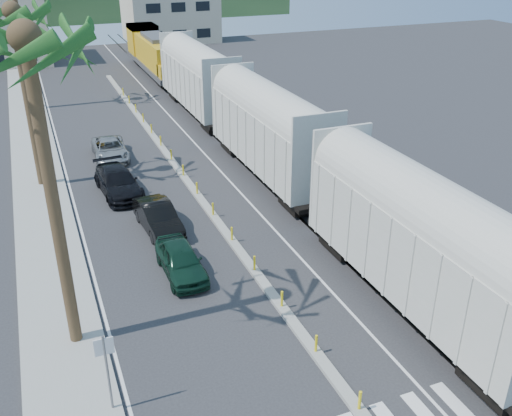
% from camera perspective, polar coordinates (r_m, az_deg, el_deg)
% --- Properties ---
extents(ground, '(140.00, 140.00, 0.00)m').
position_cam_1_polar(ground, '(20.30, 8.69, -17.64)').
color(ground, '#28282B').
rests_on(ground, ground).
extents(sidewalk, '(3.00, 90.00, 0.15)m').
position_cam_1_polar(sidewalk, '(39.85, -21.10, 3.78)').
color(sidewalk, gray).
rests_on(sidewalk, ground).
extents(rails, '(1.56, 100.00, 0.06)m').
position_cam_1_polar(rails, '(44.67, -3.78, 7.72)').
color(rails, black).
rests_on(rails, ground).
extents(median, '(0.45, 60.00, 0.85)m').
position_cam_1_polar(median, '(36.09, -7.25, 3.16)').
color(median, gray).
rests_on(median, ground).
extents(lane_markings, '(9.42, 90.00, 0.01)m').
position_cam_1_polar(lane_markings, '(40.32, -12.11, 5.12)').
color(lane_markings, silver).
rests_on(lane_markings, ground).
extents(freight_train, '(3.00, 60.94, 5.85)m').
position_cam_1_polar(freight_train, '(40.05, -1.97, 9.92)').
color(freight_train, beige).
rests_on(freight_train, ground).
extents(street_sign, '(0.60, 0.08, 3.00)m').
position_cam_1_polar(street_sign, '(18.69, -14.74, -14.75)').
color(street_sign, slate).
rests_on(street_sign, ground).
extents(buildings, '(38.00, 27.00, 10.00)m').
position_cam_1_polar(buildings, '(84.59, -21.73, 17.67)').
color(buildings, '#BCB095').
rests_on(buildings, ground).
extents(car_lead, '(1.75, 4.19, 1.42)m').
position_cam_1_polar(car_lead, '(25.71, -7.52, -5.21)').
color(car_lead, black).
rests_on(car_lead, ground).
extents(car_second, '(2.20, 4.67, 1.47)m').
position_cam_1_polar(car_second, '(29.60, -9.77, -0.92)').
color(car_second, black).
rests_on(car_second, ground).
extents(car_third, '(2.87, 5.45, 1.49)m').
position_cam_1_polar(car_third, '(34.27, -13.62, 2.54)').
color(car_third, black).
rests_on(car_third, ground).
extents(car_rear, '(2.44, 4.84, 1.31)m').
position_cam_1_polar(car_rear, '(40.03, -14.39, 5.73)').
color(car_rear, '#949798').
rests_on(car_rear, ground).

